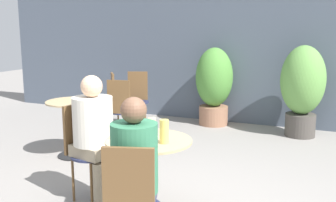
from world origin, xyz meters
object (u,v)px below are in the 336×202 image
object	(u,v)px
bistro_chair_3	(137,95)
bistro_chair_4	(108,97)
potted_plant_0	(214,84)
bistro_chair_0	(84,143)
seated_person_0	(94,129)
bistro_chair_1	(131,200)
seated_person_1	(135,167)
potted_plant_1	(303,86)
beer_glass_1	(164,131)
beer_glass_0	(133,133)
cafe_table_near	(149,162)
bistro_chair_2	(121,106)
beer_glass_2	(152,126)
cafe_table_far	(74,117)

from	to	relation	value
bistro_chair_3	bistro_chair_4	bearing A→B (deg)	-158.11
bistro_chair_4	potted_plant_0	size ratio (longest dim) A/B	0.71
bistro_chair_0	seated_person_0	bearing A→B (deg)	-90.00
bistro_chair_1	seated_person_1	distance (m)	0.22
potted_plant_0	seated_person_0	bearing A→B (deg)	-92.59
potted_plant_1	beer_glass_1	bearing A→B (deg)	-103.32
seated_person_0	beer_glass_1	bearing A→B (deg)	-90.49
beer_glass_0	bistro_chair_1	bearing A→B (deg)	-63.28
cafe_table_near	beer_glass_1	distance (m)	0.33
bistro_chair_2	beer_glass_2	bearing A→B (deg)	117.47
seated_person_1	beer_glass_2	xyz separation A→B (m)	(-0.23, 0.75, 0.08)
bistro_chair_0	cafe_table_near	bearing A→B (deg)	-90.00
seated_person_0	beer_glass_2	bearing A→B (deg)	-75.52
bistro_chair_0	seated_person_0	size ratio (longest dim) A/B	0.76
cafe_table_far	beer_glass_2	bearing A→B (deg)	-32.73
cafe_table_far	bistro_chair_2	distance (m)	0.74
beer_glass_0	potted_plant_1	distance (m)	3.53
bistro_chair_3	seated_person_1	distance (m)	3.74
beer_glass_0	cafe_table_near	bearing A→B (deg)	67.19
beer_glass_2	potted_plant_0	size ratio (longest dim) A/B	0.11
bistro_chair_2	bistro_chair_3	xyz separation A→B (m)	(-0.20, 0.87, 0.00)
bistro_chair_0	beer_glass_2	world-z (taller)	bistro_chair_0
bistro_chair_0	beer_glass_1	size ratio (longest dim) A/B	4.77
bistro_chair_2	bistro_chair_3	bearing A→B (deg)	-87.10
beer_glass_0	beer_glass_1	world-z (taller)	beer_glass_1
seated_person_1	potted_plant_0	world-z (taller)	potted_plant_0
bistro_chair_4	cafe_table_near	bearing A→B (deg)	2.69
bistro_chair_1	seated_person_0	distance (m)	1.22
seated_person_0	bistro_chair_3	bearing A→B (deg)	31.79
bistro_chair_2	beer_glass_1	bearing A→B (deg)	118.41
bistro_chair_0	potted_plant_1	xyz separation A→B (m)	(1.69, 3.08, 0.21)
beer_glass_0	beer_glass_2	size ratio (longest dim) A/B	1.19
cafe_table_near	seated_person_1	bearing A→B (deg)	-72.40
cafe_table_near	seated_person_0	distance (m)	0.65
bistro_chair_3	bistro_chair_0	bearing A→B (deg)	-95.44
bistro_chair_0	bistro_chair_1	size ratio (longest dim) A/B	1.00
potted_plant_0	beer_glass_1	bearing A→B (deg)	-79.87
cafe_table_far	potted_plant_1	world-z (taller)	potted_plant_1
beer_glass_0	beer_glass_2	xyz separation A→B (m)	(0.02, 0.30, -0.01)
bistro_chair_0	beer_glass_1	distance (m)	0.97
bistro_chair_4	bistro_chair_1	bearing A→B (deg)	-1.40
bistro_chair_3	beer_glass_1	distance (m)	3.24
cafe_table_far	seated_person_0	size ratio (longest dim) A/B	0.59
seated_person_0	beer_glass_2	xyz separation A→B (m)	(0.57, 0.02, 0.08)
beer_glass_0	potted_plant_0	distance (m)	3.59
potted_plant_0	bistro_chair_2	bearing A→B (deg)	-118.82
bistro_chair_1	bistro_chair_4	world-z (taller)	same
bistro_chair_1	bistro_chair_4	xyz separation A→B (m)	(-2.10, 3.13, 0.00)
bistro_chair_0	seated_person_1	distance (m)	1.23
beer_glass_2	seated_person_0	bearing A→B (deg)	-177.92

